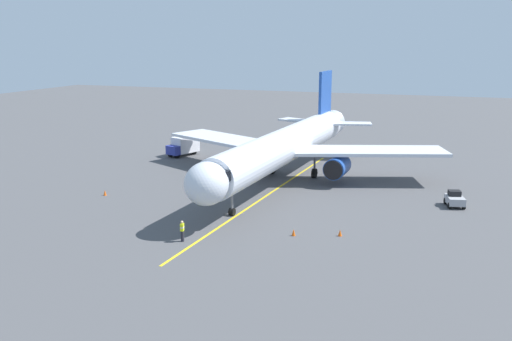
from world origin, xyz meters
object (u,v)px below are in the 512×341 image
object	(u,v)px
safety_cone_wing_port	(294,232)
airplane	(285,146)
ground_crew_marshaller	(182,231)
box_truck_near_nose	(183,146)
tug_portside	(455,199)
safety_cone_nose_left	(105,193)
ground_crew_wing_walker	(205,196)
safety_cone_nose_right	(340,233)

from	to	relation	value
safety_cone_wing_port	airplane	bearing A→B (deg)	-71.23
ground_crew_marshaller	box_truck_near_nose	world-z (taller)	box_truck_near_nose
tug_portside	safety_cone_nose_left	bearing A→B (deg)	13.05
airplane	safety_cone_nose_left	size ratio (longest dim) A/B	73.35
ground_crew_marshaller	box_truck_near_nose	distance (m)	33.83
ground_crew_marshaller	safety_cone_wing_port	bearing A→B (deg)	-152.12
tug_portside	ground_crew_marshaller	bearing A→B (deg)	40.38
safety_cone_wing_port	ground_crew_wing_walker	bearing A→B (deg)	-27.85
box_truck_near_nose	safety_cone_nose_right	size ratio (longest dim) A/B	9.07
airplane	safety_cone_wing_port	size ratio (longest dim) A/B	73.35
box_truck_near_nose	airplane	bearing A→B (deg)	152.45
box_truck_near_nose	tug_portside	world-z (taller)	box_truck_near_nose
ground_crew_wing_walker	tug_portside	size ratio (longest dim) A/B	0.66
tug_portside	safety_cone_nose_right	world-z (taller)	tug_portside
ground_crew_marshaller	ground_crew_wing_walker	distance (m)	9.98
safety_cone_nose_right	safety_cone_wing_port	size ratio (longest dim) A/B	1.00
ground_crew_wing_walker	safety_cone_nose_left	world-z (taller)	ground_crew_wing_walker
airplane	ground_crew_marshaller	world-z (taller)	airplane
ground_crew_wing_walker	box_truck_near_nose	distance (m)	24.18
ground_crew_marshaller	box_truck_near_nose	bearing A→B (deg)	-63.39
tug_portside	safety_cone_wing_port	distance (m)	17.88
ground_crew_wing_walker	tug_portside	world-z (taller)	ground_crew_wing_walker
box_truck_near_nose	safety_cone_nose_left	bearing A→B (deg)	94.37
tug_portside	safety_cone_wing_port	size ratio (longest dim) A/B	4.72
ground_crew_marshaller	ground_crew_wing_walker	size ratio (longest dim) A/B	1.00
box_truck_near_nose	safety_cone_nose_right	xyz separation A→B (m)	(-26.64, 24.88, -1.11)
airplane	tug_portside	bearing A→B (deg)	167.35
ground_crew_marshaller	ground_crew_wing_walker	xyz separation A→B (m)	(2.46, -9.67, 0.00)
airplane	safety_cone_nose_left	bearing A→B (deg)	37.15
box_truck_near_nose	tug_portside	bearing A→B (deg)	159.71
airplane	tug_portside	xyz separation A→B (m)	(-18.07, 4.06, -3.30)
ground_crew_wing_walker	safety_cone_nose_right	world-z (taller)	ground_crew_wing_walker
tug_portside	safety_cone_nose_left	world-z (taller)	tug_portside
ground_crew_marshaller	safety_cone_wing_port	xyz separation A→B (m)	(-7.92, -4.19, -0.61)
safety_cone_nose_left	safety_cone_nose_right	world-z (taller)	same
ground_crew_wing_walker	safety_cone_nose_left	distance (m)	11.12
box_truck_near_nose	tug_portside	size ratio (longest dim) A/B	1.92
box_truck_near_nose	safety_cone_nose_right	bearing A→B (deg)	136.96
airplane	safety_cone_nose_right	world-z (taller)	airplane
safety_cone_nose_left	safety_cone_wing_port	bearing A→B (deg)	166.46
ground_crew_wing_walker	airplane	bearing A→B (deg)	-111.60
airplane	safety_cone_nose_left	world-z (taller)	airplane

